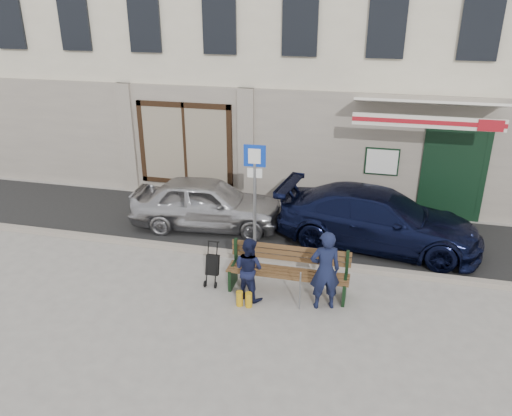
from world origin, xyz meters
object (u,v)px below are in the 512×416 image
(car_silver, at_px, (207,203))
(man, at_px, (325,270))
(stroller, at_px, (212,266))
(parking_sign, at_px, (255,183))
(woman, at_px, (249,269))
(bench, at_px, (285,272))
(car_navy, at_px, (378,219))

(car_silver, relative_size, man, 2.42)
(man, bearing_deg, stroller, -26.77)
(car_silver, height_order, parking_sign, parking_sign)
(woman, bearing_deg, car_silver, -33.78)
(bench, height_order, stroller, bench)
(man, height_order, stroller, man)
(car_silver, distance_m, woman, 3.45)
(car_navy, height_order, stroller, car_navy)
(parking_sign, distance_m, man, 2.67)
(parking_sign, bearing_deg, car_silver, 140.76)
(car_silver, xyz_separation_m, man, (3.29, -2.91, 0.14))
(stroller, bearing_deg, man, -9.66)
(car_silver, distance_m, stroller, 2.79)
(car_navy, height_order, man, man)
(car_silver, height_order, man, man)
(man, distance_m, woman, 1.46)
(parking_sign, relative_size, man, 1.63)
(car_silver, distance_m, man, 4.40)
(man, bearing_deg, parking_sign, -63.86)
(car_silver, distance_m, car_navy, 4.20)
(bench, distance_m, stroller, 1.51)
(car_navy, relative_size, parking_sign, 1.82)
(car_navy, bearing_deg, bench, 153.46)
(bench, bearing_deg, stroller, -179.42)
(parking_sign, height_order, stroller, parking_sign)
(car_silver, xyz_separation_m, woman, (1.84, -2.92, -0.01))
(car_navy, height_order, parking_sign, parking_sign)
(man, distance_m, stroller, 2.35)
(parking_sign, xyz_separation_m, bench, (0.98, -1.43, -1.26))
(man, xyz_separation_m, stroller, (-2.30, 0.32, -0.39))
(bench, relative_size, stroller, 2.66)
(bench, distance_m, woman, 0.76)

